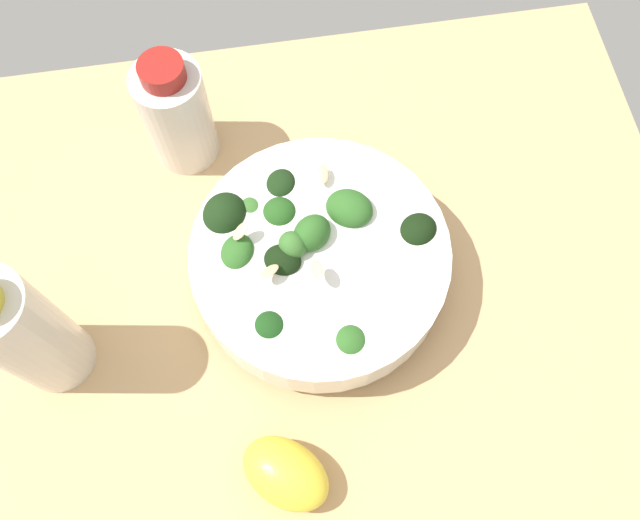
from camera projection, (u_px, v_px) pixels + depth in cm
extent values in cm
cube|color=tan|center=(344.00, 340.00, 59.71)|extent=(64.68, 64.68, 4.15)
cylinder|color=white|center=(320.00, 274.00, 59.09)|extent=(11.90, 11.90, 1.50)
cylinder|color=white|center=(320.00, 261.00, 56.32)|extent=(21.64, 21.64, 4.50)
cylinder|color=silver|center=(320.00, 253.00, 54.61)|extent=(18.88, 18.88, 0.80)
cylinder|color=#4A8F3C|center=(254.00, 215.00, 57.82)|extent=(1.17, 1.18, 1.67)
ellipsoid|color=#386B2B|center=(252.00, 208.00, 56.52)|extent=(3.59, 3.78, 2.54)
cylinder|color=#3C7A32|center=(284.00, 266.00, 55.08)|extent=(1.39, 1.45, 1.23)
ellipsoid|color=black|center=(283.00, 260.00, 53.81)|extent=(4.04, 4.12, 2.61)
cylinder|color=#589D47|center=(280.00, 220.00, 57.25)|extent=(1.44, 1.29, 1.43)
ellipsoid|color=#23511C|center=(280.00, 214.00, 56.01)|extent=(3.84, 3.89, 2.40)
cylinder|color=#589D47|center=(293.00, 252.00, 54.95)|extent=(1.27, 1.29, 1.65)
ellipsoid|color=#386B2B|center=(293.00, 245.00, 53.63)|extent=(3.35, 3.32, 2.63)
cylinder|color=#3C7A32|center=(348.00, 219.00, 57.30)|extent=(1.86, 1.84, 1.68)
ellipsoid|color=#2D6023|center=(349.00, 209.00, 55.51)|extent=(5.50, 5.60, 3.50)
cylinder|color=#589D47|center=(239.00, 262.00, 56.15)|extent=(1.30, 1.44, 1.50)
ellipsoid|color=#2D6023|center=(236.00, 255.00, 54.63)|extent=(4.77, 5.18, 4.24)
cylinder|color=#4A8F3C|center=(273.00, 333.00, 53.90)|extent=(1.41, 1.12, 1.49)
ellipsoid|color=#194216|center=(272.00, 328.00, 52.56)|extent=(3.64, 4.13, 3.28)
cylinder|color=#2F662B|center=(413.00, 240.00, 56.99)|extent=(1.72, 1.80, 1.33)
ellipsoid|color=black|center=(416.00, 232.00, 55.48)|extent=(4.61, 4.94, 4.37)
cylinder|color=#4A8F3C|center=(280.00, 195.00, 58.71)|extent=(1.55, 1.68, 1.83)
ellipsoid|color=black|center=(279.00, 186.00, 57.18)|extent=(4.54, 4.88, 3.60)
cylinder|color=#2F662B|center=(312.00, 240.00, 55.67)|extent=(1.52, 1.65, 1.29)
ellipsoid|color=#2D6023|center=(312.00, 233.00, 54.30)|extent=(4.62, 5.14, 4.20)
cylinder|color=#4A8F3C|center=(354.00, 347.00, 53.62)|extent=(1.80, 1.60, 1.55)
ellipsoid|color=#2D6023|center=(355.00, 342.00, 52.17)|extent=(4.15, 4.57, 3.39)
cylinder|color=#3C7A32|center=(228.00, 225.00, 57.72)|extent=(2.00, 2.20, 1.89)
ellipsoid|color=black|center=(225.00, 216.00, 56.00)|extent=(5.85, 6.16, 4.68)
ellipsoid|color=#DBBC84|center=(317.00, 270.00, 51.56)|extent=(2.00, 1.26, 1.07)
ellipsoid|color=#DBBC84|center=(269.00, 271.00, 52.20)|extent=(1.85, 2.07, 0.95)
ellipsoid|color=#DBBC84|center=(241.00, 231.00, 53.36)|extent=(1.80, 1.94, 1.26)
ellipsoid|color=#DBBC84|center=(323.00, 174.00, 55.96)|extent=(1.92, 1.18, 0.58)
ellipsoid|color=#DBBC84|center=(265.00, 271.00, 53.78)|extent=(1.67, 2.05, 1.20)
ellipsoid|color=yellow|center=(286.00, 473.00, 51.47)|extent=(8.51, 8.74, 3.99)
cylinder|color=beige|center=(26.00, 334.00, 50.04)|extent=(5.98, 5.98, 14.92)
cylinder|color=beige|center=(177.00, 116.00, 59.89)|extent=(6.18, 6.18, 10.84)
cylinder|color=maroon|center=(162.00, 71.00, 54.11)|extent=(3.85, 3.85, 1.63)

